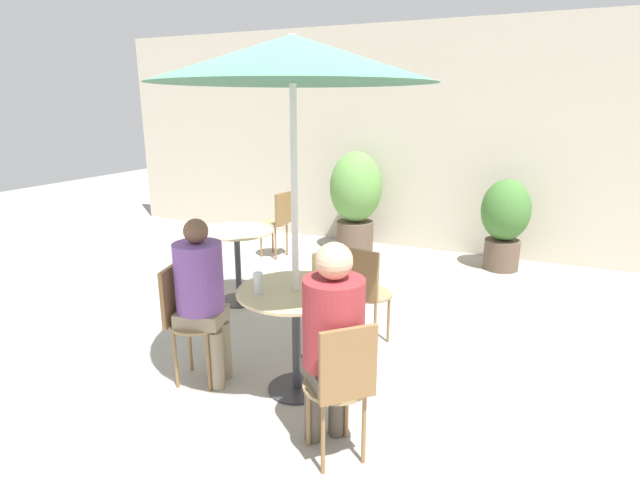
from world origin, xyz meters
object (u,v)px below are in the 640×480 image
beer_glass_1 (316,267)px  umbrella (293,60)px  bistro_chair_1 (342,380)px  bistro_chair_3 (279,218)px  cafe_table_near (296,313)px  potted_plant_1 (505,219)px  bistro_chair_2 (365,288)px  seated_person_0 (202,288)px  seated_person_1 (333,332)px  beer_glass_2 (258,283)px  bistro_chair_0 (185,313)px  potted_plant_0 (356,196)px  beer_glass_0 (324,285)px  cafe_table_far (237,248)px

beer_glass_1 → umbrella: size_ratio=0.08×
bistro_chair_1 → bistro_chair_3: bearing=-100.8°
cafe_table_near → potted_plant_1: size_ratio=0.72×
bistro_chair_2 → bistro_chair_3: 2.71m
bistro_chair_3 → seated_person_0: seated_person_0 is taller
seated_person_0 → umbrella: 1.65m
cafe_table_near → seated_person_0: seated_person_0 is taller
seated_person_1 → beer_glass_2: seated_person_1 is taller
bistro_chair_0 → beer_glass_1: size_ratio=4.63×
beer_glass_1 → potted_plant_1: (1.04, 3.19, -0.23)m
bistro_chair_2 → umbrella: umbrella is taller
cafe_table_near → seated_person_1: bearing=-45.5°
bistro_chair_0 → potted_plant_0: 3.71m
potted_plant_1 → seated_person_1: bearing=-98.7°
beer_glass_1 → beer_glass_2: (-0.23, -0.41, -0.02)m
bistro_chair_0 → potted_plant_1: (1.87, 3.64, 0.09)m
bistro_chair_2 → potted_plant_1: (0.85, 2.65, 0.09)m
potted_plant_1 → potted_plant_0: bearing=178.4°
seated_person_1 → bistro_chair_3: bearing=-101.2°
bistro_chair_0 → potted_plant_1: size_ratio=0.79×
bistro_chair_2 → bistro_chair_3: bearing=-36.5°
cafe_table_near → bistro_chair_1: 0.82m
potted_plant_0 → beer_glass_1: bearing=-74.5°
potted_plant_0 → potted_plant_1: size_ratio=1.22×
beer_glass_2 → potted_plant_1: (1.27, 3.60, -0.21)m
bistro_chair_3 → umbrella: umbrella is taller
bistro_chair_2 → potted_plant_1: bearing=-98.2°
beer_glass_0 → umbrella: bearing=162.1°
cafe_table_near → cafe_table_far: bearing=136.3°
bistro_chair_0 → seated_person_0: (0.14, 0.04, 0.20)m
beer_glass_1 → potted_plant_0: (-0.90, 3.24, -0.09)m
seated_person_0 → beer_glass_0: seated_person_0 is taller
seated_person_1 → potted_plant_0: size_ratio=0.94×
cafe_table_far → umbrella: umbrella is taller
bistro_chair_0 → beer_glass_1: 1.00m
bistro_chair_0 → seated_person_0: seated_person_0 is taller
bistro_chair_0 → beer_glass_1: bearing=-75.8°
cafe_table_far → bistro_chair_1: (1.86, -1.81, -0.04)m
bistro_chair_0 → cafe_table_near: bearing=-90.0°
seated_person_0 → potted_plant_1: size_ratio=1.10×
bistro_chair_2 → beer_glass_2: beer_glass_2 is taller
umbrella → beer_glass_2: bearing=-140.0°
seated_person_1 → beer_glass_0: (-0.23, 0.40, 0.10)m
bistro_chair_0 → bistro_chair_1: (1.36, -0.38, 0.00)m
bistro_chair_1 → seated_person_0: size_ratio=0.71×
seated_person_1 → potted_plant_1: 3.97m
seated_person_0 → potted_plant_1: bearing=-40.1°
seated_person_1 → beer_glass_0: seated_person_1 is taller
bistro_chair_0 → seated_person_1: 1.31m
cafe_table_near → bistro_chair_1: size_ratio=0.92×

